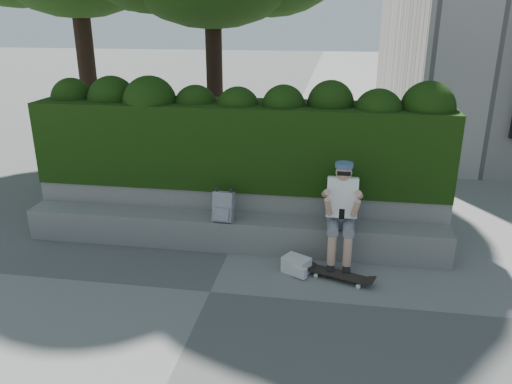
% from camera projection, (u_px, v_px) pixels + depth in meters
% --- Properties ---
extents(ground, '(80.00, 80.00, 0.00)m').
position_uv_depth(ground, '(210.00, 292.00, 6.01)').
color(ground, slate).
rests_on(ground, ground).
extents(bench_ledge, '(6.00, 0.45, 0.45)m').
position_uv_depth(bench_ledge, '(231.00, 232.00, 7.10)').
color(bench_ledge, gray).
rests_on(bench_ledge, ground).
extents(planter_wall, '(6.00, 0.50, 0.75)m').
position_uv_depth(planter_wall, '(237.00, 210.00, 7.49)').
color(planter_wall, gray).
rests_on(planter_wall, ground).
extents(hedge, '(6.00, 1.00, 1.20)m').
position_uv_depth(hedge, '(240.00, 144.00, 7.37)').
color(hedge, black).
rests_on(hedge, planter_wall).
extents(person, '(0.40, 0.76, 1.38)m').
position_uv_depth(person, '(342.00, 209.00, 6.52)').
color(person, slate).
rests_on(person, ground).
extents(skateboard, '(0.81, 0.45, 0.08)m').
position_uv_depth(skateboard, '(339.00, 275.00, 6.27)').
color(skateboard, black).
rests_on(skateboard, ground).
extents(backpack_plaid, '(0.29, 0.17, 0.41)m').
position_uv_depth(backpack_plaid, '(223.00, 207.00, 6.87)').
color(backpack_plaid, '#ADADB2').
rests_on(backpack_plaid, bench_ledge).
extents(backpack_ground, '(0.40, 0.36, 0.21)m').
position_uv_depth(backpack_ground, '(296.00, 265.00, 6.43)').
color(backpack_ground, silver).
rests_on(backpack_ground, ground).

